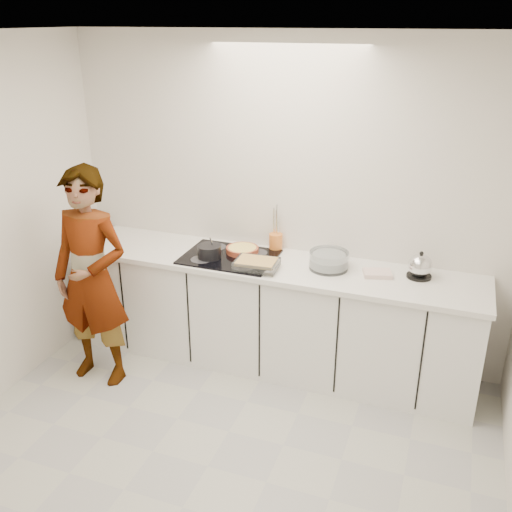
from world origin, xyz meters
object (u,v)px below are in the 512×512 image
(mixing_bowl, at_px, (329,261))
(utensil_crock, at_px, (276,242))
(cook, at_px, (92,278))
(tart_dish, at_px, (242,249))
(baking_dish, at_px, (257,264))
(saucepan, at_px, (209,252))
(kettle, at_px, (420,267))
(hob, at_px, (230,257))

(mixing_bowl, relative_size, utensil_crock, 2.66)
(mixing_bowl, relative_size, cook, 0.21)
(tart_dish, distance_m, baking_dish, 0.33)
(saucepan, height_order, kettle, kettle)
(hob, height_order, utensil_crock, utensil_crock)
(tart_dish, bearing_deg, saucepan, -136.17)
(saucepan, bearing_deg, kettle, 7.85)
(hob, xyz_separation_m, utensil_crock, (0.29, 0.29, 0.06))
(hob, bearing_deg, tart_dish, 58.46)
(baking_dish, relative_size, kettle, 1.47)
(utensil_crock, xyz_separation_m, cook, (-1.16, -0.90, -0.12))
(tart_dish, height_order, kettle, kettle)
(mixing_bowl, bearing_deg, kettle, 6.44)
(hob, relative_size, utensil_crock, 5.24)
(hob, distance_m, saucepan, 0.17)
(kettle, xyz_separation_m, cook, (-2.32, -0.75, -0.14))
(baking_dish, relative_size, utensil_crock, 2.44)
(hob, distance_m, baking_dish, 0.32)
(baking_dish, bearing_deg, cook, -157.68)
(mixing_bowl, bearing_deg, hob, -175.74)
(mixing_bowl, relative_size, kettle, 1.61)
(tart_dish, height_order, cook, cook)
(tart_dish, relative_size, mixing_bowl, 0.86)
(cook, bearing_deg, tart_dish, 37.81)
(saucepan, xyz_separation_m, baking_dish, (0.41, -0.06, -0.02))
(hob, height_order, baking_dish, baking_dish)
(saucepan, relative_size, utensil_crock, 1.79)
(saucepan, height_order, utensil_crock, saucepan)
(kettle, relative_size, cook, 0.13)
(mixing_bowl, xyz_separation_m, utensil_crock, (-0.50, 0.23, 0.01))
(saucepan, bearing_deg, utensil_crock, 40.96)
(baking_dish, bearing_deg, tart_dish, 130.28)
(hob, xyz_separation_m, cook, (-0.87, -0.61, -0.06))
(kettle, bearing_deg, tart_dish, -178.99)
(kettle, height_order, cook, cook)
(baking_dish, height_order, kettle, kettle)
(tart_dish, distance_m, kettle, 1.38)
(saucepan, relative_size, cook, 0.14)
(mixing_bowl, height_order, kettle, kettle)
(utensil_crock, bearing_deg, hob, -135.61)
(mixing_bowl, distance_m, utensil_crock, 0.55)
(cook, bearing_deg, utensil_crock, 37.90)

